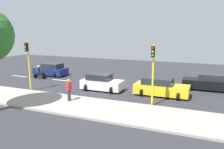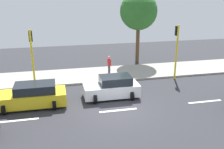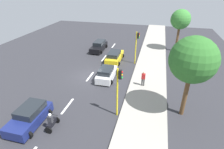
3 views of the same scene
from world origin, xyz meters
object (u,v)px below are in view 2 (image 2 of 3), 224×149
object	(u,v)px
car_yellow_cab	(31,96)
traffic_light_midblock	(177,44)
traffic_light_corner	(32,51)
pedestrian_near_signal	(109,65)
car_white	(112,88)
street_tree_south	(139,12)

from	to	relation	value
car_yellow_cab	traffic_light_midblock	world-z (taller)	traffic_light_midblock
car_yellow_cab	traffic_light_corner	world-z (taller)	traffic_light_corner
pedestrian_near_signal	traffic_light_midblock	size ratio (longest dim) A/B	0.38
car_white	traffic_light_midblock	size ratio (longest dim) A/B	0.84
street_tree_south	pedestrian_near_signal	bearing A→B (deg)	135.30
car_white	car_yellow_cab	bearing A→B (deg)	93.48
car_yellow_cab	traffic_light_midblock	size ratio (longest dim) A/B	1.00
car_yellow_cab	street_tree_south	world-z (taller)	street_tree_south
car_yellow_cab	traffic_light_corner	size ratio (longest dim) A/B	1.00
traffic_light_midblock	car_yellow_cab	bearing A→B (deg)	105.04
car_yellow_cab	street_tree_south	distance (m)	13.63
pedestrian_near_signal	traffic_light_corner	world-z (taller)	traffic_light_corner
traffic_light_midblock	street_tree_south	world-z (taller)	street_tree_south
traffic_light_corner	street_tree_south	size ratio (longest dim) A/B	0.65
pedestrian_near_signal	traffic_light_corner	xyz separation A→B (m)	(-1.60, 6.03, 1.87)
pedestrian_near_signal	street_tree_south	xyz separation A→B (m)	(3.77, -3.73, 4.05)
car_yellow_cab	pedestrian_near_signal	size ratio (longest dim) A/B	2.66
pedestrian_near_signal	car_yellow_cab	bearing A→B (deg)	127.52
traffic_light_midblock	pedestrian_near_signal	bearing A→B (deg)	73.07
car_white	traffic_light_midblock	distance (m)	6.92
car_white	traffic_light_corner	world-z (taller)	traffic_light_corner
pedestrian_near_signal	street_tree_south	size ratio (longest dim) A/B	0.24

